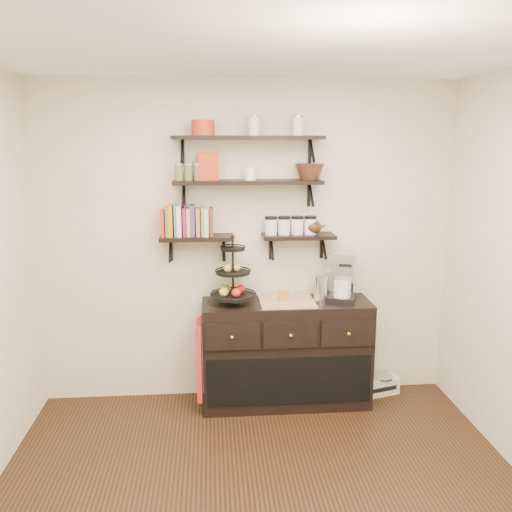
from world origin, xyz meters
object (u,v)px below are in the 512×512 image
object	(u,v)px
coffee_maker	(341,277)
radio	(382,384)
sideboard	(286,353)
fruit_stand	(233,281)

from	to	relation	value
coffee_maker	radio	size ratio (longest dim) A/B	1.32
sideboard	fruit_stand	world-z (taller)	fruit_stand
fruit_stand	radio	world-z (taller)	fruit_stand
sideboard	radio	bearing A→B (deg)	5.73
fruit_stand	radio	size ratio (longest dim) A/B	1.75
coffee_maker	radio	world-z (taller)	coffee_maker
fruit_stand	sideboard	bearing A→B (deg)	-0.54
sideboard	coffee_maker	size ratio (longest dim) A/B	3.41
sideboard	coffee_maker	distance (m)	0.79
sideboard	radio	xyz separation A→B (m)	(0.88, 0.09, -0.37)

